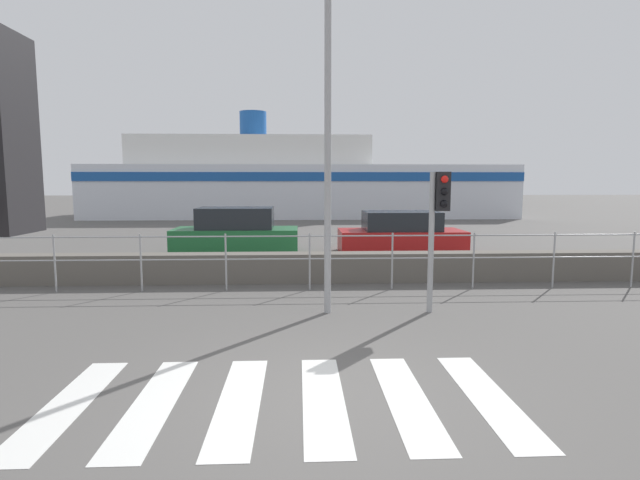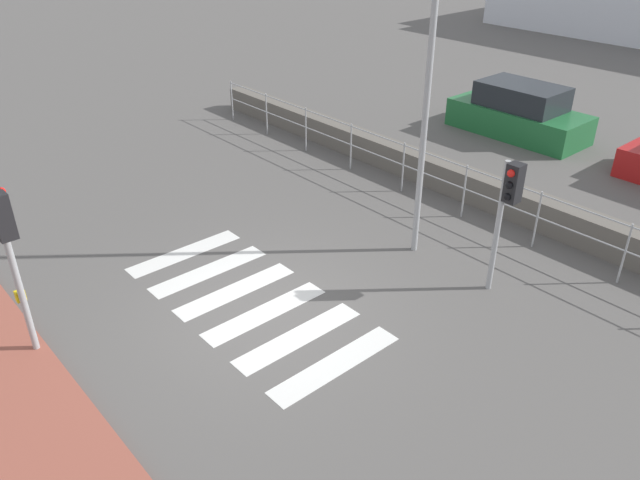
{
  "view_description": "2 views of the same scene",
  "coord_description": "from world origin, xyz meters",
  "px_view_note": "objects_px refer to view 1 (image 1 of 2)",
  "views": [
    {
      "loc": [
        -0.24,
        -5.13,
        2.34
      ],
      "look_at": [
        0.07,
        2.0,
        1.5
      ],
      "focal_mm": 28.0,
      "sensor_mm": 36.0,
      "label": 1
    },
    {
      "loc": [
        7.24,
        -5.08,
        6.39
      ],
      "look_at": [
        0.32,
        1.0,
        1.2
      ],
      "focal_mm": 35.0,
      "sensor_mm": 36.0,
      "label": 2
    }
  ],
  "objects_px": {
    "parked_car_green": "(236,234)",
    "streetlamp": "(329,87)",
    "ferry_boat": "(292,183)",
    "traffic_light_far": "(438,210)",
    "parked_car_red": "(401,235)"
  },
  "relations": [
    {
      "from": "parked_car_green",
      "to": "streetlamp",
      "type": "bearing_deg",
      "value": -71.73
    },
    {
      "from": "ferry_boat",
      "to": "parked_car_green",
      "type": "bearing_deg",
      "value": -94.98
    },
    {
      "from": "traffic_light_far",
      "to": "streetlamp",
      "type": "distance_m",
      "value": 2.83
    },
    {
      "from": "traffic_light_far",
      "to": "ferry_boat",
      "type": "height_order",
      "value": "ferry_boat"
    },
    {
      "from": "traffic_light_far",
      "to": "parked_car_green",
      "type": "relative_size",
      "value": 0.63
    },
    {
      "from": "ferry_boat",
      "to": "traffic_light_far",
      "type": "bearing_deg",
      "value": -83.66
    },
    {
      "from": "ferry_boat",
      "to": "parked_car_red",
      "type": "xyz_separation_m",
      "value": [
        3.8,
        -18.4,
        -1.64
      ]
    },
    {
      "from": "streetlamp",
      "to": "parked_car_green",
      "type": "xyz_separation_m",
      "value": [
        -2.54,
        7.7,
        -3.25
      ]
    },
    {
      "from": "traffic_light_far",
      "to": "ferry_boat",
      "type": "distance_m",
      "value": 26.11
    },
    {
      "from": "streetlamp",
      "to": "ferry_boat",
      "type": "xyz_separation_m",
      "value": [
        -0.94,
        26.1,
        -1.67
      ]
    },
    {
      "from": "traffic_light_far",
      "to": "parked_car_red",
      "type": "relative_size",
      "value": 0.62
    },
    {
      "from": "traffic_light_far",
      "to": "streetlamp",
      "type": "xyz_separation_m",
      "value": [
        -1.95,
        -0.15,
        2.05
      ]
    },
    {
      "from": "traffic_light_far",
      "to": "parked_car_red",
      "type": "height_order",
      "value": "traffic_light_far"
    },
    {
      "from": "traffic_light_far",
      "to": "streetlamp",
      "type": "bearing_deg",
      "value": -175.66
    },
    {
      "from": "traffic_light_far",
      "to": "parked_car_green",
      "type": "height_order",
      "value": "traffic_light_far"
    }
  ]
}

